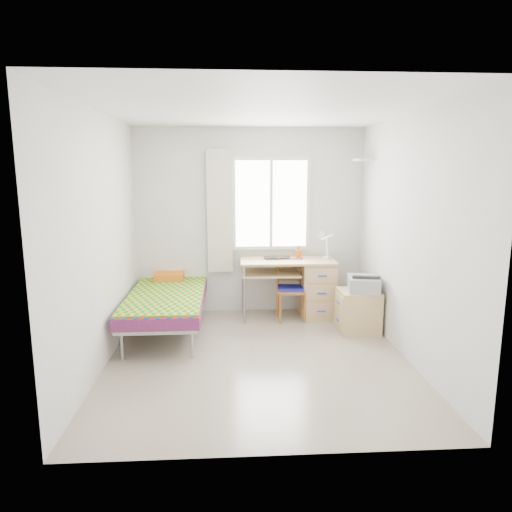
{
  "coord_description": "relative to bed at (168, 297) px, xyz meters",
  "views": [
    {
      "loc": [
        -0.3,
        -4.67,
        1.99
      ],
      "look_at": [
        0.02,
        0.55,
        1.03
      ],
      "focal_mm": 32.0,
      "sensor_mm": 36.0,
      "label": 1
    }
  ],
  "objects": [
    {
      "name": "floor",
      "position": [
        1.09,
        -0.99,
        -0.42
      ],
      "size": [
        3.5,
        3.5,
        0.0
      ],
      "primitive_type": "plane",
      "color": "#BCAD93",
      "rests_on": "ground"
    },
    {
      "name": "ceiling",
      "position": [
        1.09,
        -0.99,
        2.18
      ],
      "size": [
        3.5,
        3.5,
        0.0
      ],
      "primitive_type": "plane",
      "rotation": [
        3.14,
        0.0,
        0.0
      ],
      "color": "white",
      "rests_on": "wall_back"
    },
    {
      "name": "wall_back",
      "position": [
        1.09,
        0.76,
        0.88
      ],
      "size": [
        3.2,
        0.0,
        3.2
      ],
      "primitive_type": "plane",
      "rotation": [
        1.57,
        0.0,
        0.0
      ],
      "color": "silver",
      "rests_on": "ground"
    },
    {
      "name": "wall_left",
      "position": [
        -0.51,
        -0.99,
        0.88
      ],
      "size": [
        0.0,
        3.5,
        3.5
      ],
      "primitive_type": "plane",
      "rotation": [
        1.57,
        0.0,
        1.57
      ],
      "color": "silver",
      "rests_on": "ground"
    },
    {
      "name": "wall_right",
      "position": [
        2.69,
        -0.99,
        0.88
      ],
      "size": [
        0.0,
        3.5,
        3.5
      ],
      "primitive_type": "plane",
      "rotation": [
        1.57,
        0.0,
        -1.57
      ],
      "color": "silver",
      "rests_on": "ground"
    },
    {
      "name": "window",
      "position": [
        1.39,
        0.73,
        1.13
      ],
      "size": [
        1.1,
        0.04,
        1.3
      ],
      "color": "white",
      "rests_on": "wall_back"
    },
    {
      "name": "curtain",
      "position": [
        0.67,
        0.69,
        1.03
      ],
      "size": [
        0.35,
        0.05,
        1.7
      ],
      "primitive_type": "cube",
      "color": "beige",
      "rests_on": "wall_back"
    },
    {
      "name": "floating_shelf",
      "position": [
        2.58,
        0.41,
        1.73
      ],
      "size": [
        0.2,
        0.32,
        0.03
      ],
      "primitive_type": "cube",
      "color": "white",
      "rests_on": "wall_right"
    },
    {
      "name": "bed",
      "position": [
        0.0,
        0.0,
        0.0
      ],
      "size": [
        0.95,
        2.0,
        0.86
      ],
      "rotation": [
        0.0,
        0.0,
        0.0
      ],
      "color": "#9799A0",
      "rests_on": "floor"
    },
    {
      "name": "desk",
      "position": [
        1.94,
        0.42,
        0.02
      ],
      "size": [
        1.31,
        0.62,
        0.81
      ],
      "rotation": [
        0.0,
        0.0,
        -0.02
      ],
      "color": "tan",
      "rests_on": "floor"
    },
    {
      "name": "chair",
      "position": [
        1.63,
        0.34,
        0.06
      ],
      "size": [
        0.4,
        0.4,
        0.85
      ],
      "rotation": [
        0.0,
        0.0,
        -0.11
      ],
      "color": "brown",
      "rests_on": "floor"
    },
    {
      "name": "cabinet",
      "position": [
        2.4,
        -0.25,
        -0.15
      ],
      "size": [
        0.5,
        0.45,
        0.54
      ],
      "rotation": [
        0.0,
        0.0,
        0.01
      ],
      "color": "tan",
      "rests_on": "floor"
    },
    {
      "name": "printer",
      "position": [
        2.45,
        -0.26,
        0.21
      ],
      "size": [
        0.44,
        0.49,
        0.19
      ],
      "rotation": [
        0.0,
        0.0,
        -0.18
      ],
      "color": "#929599",
      "rests_on": "cabinet"
    },
    {
      "name": "laptop",
      "position": [
        1.45,
        0.46,
        0.4
      ],
      "size": [
        0.36,
        0.23,
        0.03
      ],
      "primitive_type": "imported",
      "rotation": [
        0.0,
        0.0,
        -0.0
      ],
      "color": "black",
      "rests_on": "desk"
    },
    {
      "name": "pen_cup",
      "position": [
        1.76,
        0.57,
        0.44
      ],
      "size": [
        0.11,
        0.11,
        0.11
      ],
      "primitive_type": "cylinder",
      "rotation": [
        0.0,
        0.0,
        -0.35
      ],
      "color": "#E15719",
      "rests_on": "desk"
    },
    {
      "name": "task_lamp",
      "position": [
        2.07,
        0.32,
        0.65
      ],
      "size": [
        0.23,
        0.32,
        0.41
      ],
      "rotation": [
        0.0,
        0.0,
        -0.12
      ],
      "color": "white",
      "rests_on": "desk"
    },
    {
      "name": "book",
      "position": [
        1.39,
        0.42,
        0.17
      ],
      "size": [
        0.25,
        0.28,
        0.02
      ],
      "primitive_type": "imported",
      "rotation": [
        0.0,
        0.0,
        0.47
      ],
      "color": "gray",
      "rests_on": "desk"
    }
  ]
}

